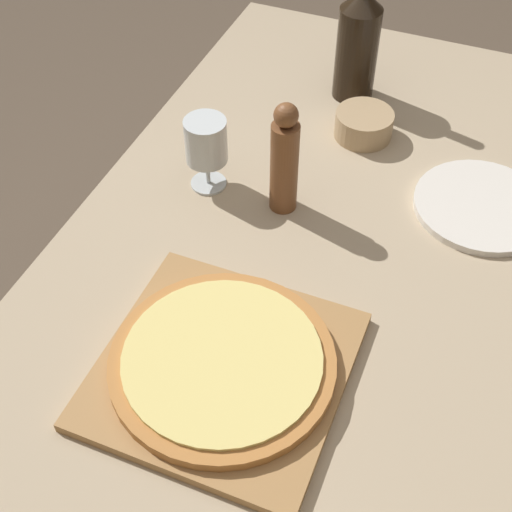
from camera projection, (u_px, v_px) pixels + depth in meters
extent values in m
plane|color=brown|center=(291.00, 457.00, 1.81)|extent=(12.00, 12.00, 0.00)
cube|color=tan|center=(306.00, 255.00, 1.26)|extent=(0.85, 1.56, 0.03)
cylinder|color=brown|center=(263.00, 143.00, 2.08)|extent=(0.06, 0.06, 0.74)
cube|color=#A87A47|center=(223.00, 369.00, 1.06)|extent=(0.36, 0.36, 0.02)
cylinder|color=#BC7A3D|center=(222.00, 363.00, 1.05)|extent=(0.34, 0.34, 0.02)
cylinder|color=#EAD67A|center=(222.00, 358.00, 1.04)|extent=(0.30, 0.30, 0.01)
cylinder|color=black|center=(356.00, 53.00, 1.49)|extent=(0.09, 0.09, 0.20)
cylinder|color=brown|center=(284.00, 168.00, 1.25)|extent=(0.05, 0.05, 0.18)
sphere|color=brown|center=(286.00, 115.00, 1.17)|extent=(0.04, 0.04, 0.04)
cylinder|color=silver|center=(209.00, 183.00, 1.36)|extent=(0.07, 0.07, 0.00)
cylinder|color=silver|center=(208.00, 171.00, 1.34)|extent=(0.01, 0.01, 0.06)
cylinder|color=silver|center=(206.00, 141.00, 1.28)|extent=(0.08, 0.08, 0.09)
cylinder|color=tan|center=(364.00, 124.00, 1.44)|extent=(0.12, 0.12, 0.05)
cylinder|color=silver|center=(482.00, 206.00, 1.31)|extent=(0.25, 0.25, 0.01)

